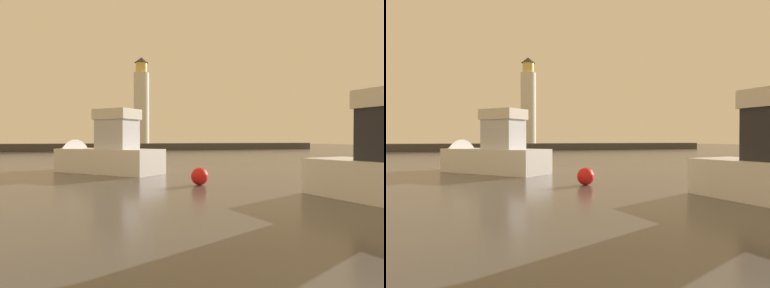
{
  "view_description": "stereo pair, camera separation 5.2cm",
  "coord_description": "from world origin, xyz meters",
  "views": [
    {
      "loc": [
        -4.29,
        -1.13,
        2.23
      ],
      "look_at": [
        0.8,
        14.35,
        2.0
      ],
      "focal_mm": 31.05,
      "sensor_mm": 36.0,
      "label": 1
    },
    {
      "loc": [
        -4.24,
        -1.15,
        2.23
      ],
      "look_at": [
        0.8,
        14.35,
        2.0
      ],
      "focal_mm": 31.05,
      "sensor_mm": 36.0,
      "label": 2
    }
  ],
  "objects": [
    {
      "name": "breakwater",
      "position": [
        0.0,
        67.62,
        0.7
      ],
      "size": [
        92.78,
        6.82,
        1.4
      ],
      "primitive_type": "cube",
      "color": "#423F3D",
      "rests_on": "ground_plane"
    },
    {
      "name": "lighthouse",
      "position": [
        7.23,
        67.62,
        9.86
      ],
      "size": [
        3.13,
        3.13,
        17.85
      ],
      "color": "silver",
      "rests_on": "breakwater"
    },
    {
      "name": "motorboat_2",
      "position": [
        -3.46,
        22.56,
        1.22
      ],
      "size": [
        8.39,
        8.68,
        4.67
      ],
      "color": "white",
      "rests_on": "ground_plane"
    },
    {
      "name": "ground_plane",
      "position": [
        0.0,
        33.81,
        0.0
      ],
      "size": [
        220.0,
        220.0,
        0.0
      ],
      "primitive_type": "plane",
      "color": "#4C4742"
    },
    {
      "name": "mooring_buoy",
      "position": [
        1.1,
        14.08,
        0.42
      ],
      "size": [
        0.85,
        0.85,
        0.85
      ],
      "primitive_type": "sphere",
      "color": "red",
      "rests_on": "ground_plane"
    }
  ]
}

